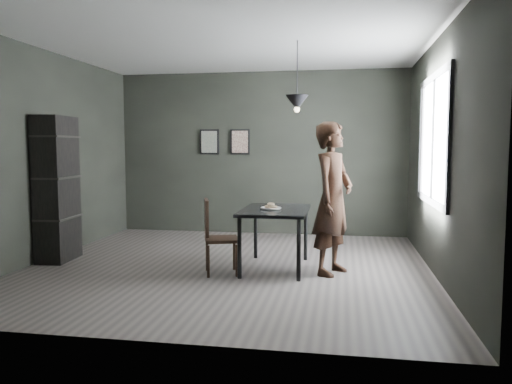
% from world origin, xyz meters
% --- Properties ---
extents(ground, '(5.00, 5.00, 0.00)m').
position_xyz_m(ground, '(0.00, 0.00, 0.00)').
color(ground, '#3A3532').
rests_on(ground, ground).
extents(back_wall, '(5.00, 0.10, 2.80)m').
position_xyz_m(back_wall, '(0.00, 2.50, 1.40)').
color(back_wall, black).
rests_on(back_wall, ground).
extents(ceiling, '(5.00, 5.00, 0.02)m').
position_xyz_m(ceiling, '(0.00, 0.00, 2.80)').
color(ceiling, silver).
rests_on(ceiling, ground).
extents(window_assembly, '(0.04, 1.96, 1.56)m').
position_xyz_m(window_assembly, '(2.47, 0.20, 1.60)').
color(window_assembly, white).
rests_on(window_assembly, ground).
extents(cafe_table, '(0.80, 1.20, 0.75)m').
position_xyz_m(cafe_table, '(0.60, 0.00, 0.67)').
color(cafe_table, black).
rests_on(cafe_table, ground).
extents(white_plate, '(0.23, 0.23, 0.01)m').
position_xyz_m(white_plate, '(0.55, -0.05, 0.76)').
color(white_plate, white).
rests_on(white_plate, cafe_table).
extents(donut_pile, '(0.17, 0.12, 0.07)m').
position_xyz_m(donut_pile, '(0.55, -0.05, 0.79)').
color(donut_pile, beige).
rests_on(donut_pile, white_plate).
extents(woman, '(0.66, 0.78, 1.81)m').
position_xyz_m(woman, '(1.30, -0.12, 0.90)').
color(woman, black).
rests_on(woman, ground).
extents(wood_chair, '(0.49, 0.49, 0.89)m').
position_xyz_m(wood_chair, '(-0.07, -0.38, 0.51)').
color(wood_chair, black).
rests_on(wood_chair, ground).
extents(shelf_unit, '(0.41, 0.66, 1.91)m').
position_xyz_m(shelf_unit, '(-2.32, -0.03, 0.96)').
color(shelf_unit, black).
rests_on(shelf_unit, ground).
extents(pendant_lamp, '(0.28, 0.28, 0.86)m').
position_xyz_m(pendant_lamp, '(0.85, 0.10, 2.05)').
color(pendant_lamp, black).
rests_on(pendant_lamp, ground).
extents(framed_print_left, '(0.34, 0.04, 0.44)m').
position_xyz_m(framed_print_left, '(-0.90, 2.47, 1.60)').
color(framed_print_left, black).
rests_on(framed_print_left, ground).
extents(framed_print_right, '(0.34, 0.04, 0.44)m').
position_xyz_m(framed_print_right, '(-0.35, 2.47, 1.60)').
color(framed_print_right, black).
rests_on(framed_print_right, ground).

